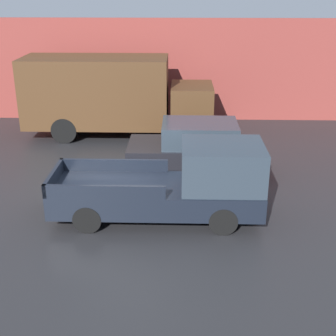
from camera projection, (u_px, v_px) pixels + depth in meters
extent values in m
plane|color=#232326|center=(124.00, 202.00, 13.84)|extent=(60.00, 60.00, 0.00)
cube|color=brown|center=(145.00, 70.00, 21.37)|extent=(28.00, 0.15, 4.58)
cube|color=black|center=(157.00, 195.00, 12.71)|extent=(5.64, 1.93, 0.65)
cube|color=#28333D|center=(222.00, 165.00, 12.33)|extent=(2.14, 1.82, 1.14)
cube|color=black|center=(114.00, 165.00, 13.41)|extent=(3.10, 0.10, 0.36)
cube|color=black|center=(104.00, 192.00, 11.71)|extent=(3.10, 0.10, 0.36)
cube|color=black|center=(54.00, 177.00, 12.60)|extent=(0.10, 1.93, 0.36)
cylinder|color=black|center=(218.00, 193.00, 13.56)|extent=(0.75, 0.26, 0.75)
cylinder|color=black|center=(223.00, 220.00, 11.98)|extent=(0.75, 0.26, 0.75)
cylinder|color=black|center=(98.00, 191.00, 13.65)|extent=(0.75, 0.26, 0.75)
cylinder|color=black|center=(87.00, 219.00, 12.08)|extent=(0.75, 0.26, 0.75)
cube|color=black|center=(195.00, 154.00, 15.77)|extent=(4.51, 2.00, 0.73)
cube|color=#28333D|center=(200.00, 133.00, 15.49)|extent=(2.48, 1.76, 0.74)
cylinder|color=black|center=(233.00, 154.00, 16.68)|extent=(0.69, 0.22, 0.69)
cylinder|color=black|center=(239.00, 173.00, 15.01)|extent=(0.69, 0.22, 0.69)
cylinder|color=black|center=(155.00, 153.00, 16.76)|extent=(0.69, 0.22, 0.69)
cylinder|color=black|center=(152.00, 172.00, 15.09)|extent=(0.69, 0.22, 0.69)
cube|color=#472D19|center=(192.00, 105.00, 19.27)|extent=(1.69, 2.25, 1.67)
cube|color=#472D19|center=(96.00, 91.00, 19.17)|extent=(5.85, 2.37, 2.77)
cylinder|color=black|center=(184.00, 117.00, 20.55)|extent=(1.02, 0.30, 1.02)
cylinder|color=black|center=(184.00, 131.00, 18.60)|extent=(1.02, 0.30, 1.02)
cylinder|color=black|center=(75.00, 116.00, 20.68)|extent=(1.02, 0.30, 1.02)
cylinder|color=black|center=(64.00, 130.00, 18.73)|extent=(1.02, 0.30, 1.02)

